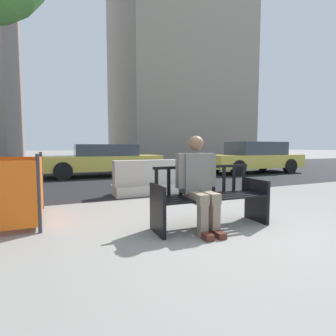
{
  "coord_description": "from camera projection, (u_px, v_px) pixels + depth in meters",
  "views": [
    {
      "loc": [
        -2.1,
        -2.92,
        1.16
      ],
      "look_at": [
        0.01,
        1.71,
        0.75
      ],
      "focal_mm": 28.0,
      "sensor_mm": 36.0,
      "label": 1
    }
  ],
  "objects": [
    {
      "name": "ground_plane",
      "position": [
        219.0,
        231.0,
        3.6
      ],
      "size": [
        200.0,
        200.0,
        0.0
      ],
      "primitive_type": "plane",
      "color": "gray"
    },
    {
      "name": "street_asphalt",
      "position": [
        102.0,
        173.0,
        11.49
      ],
      "size": [
        120.0,
        12.0,
        0.01
      ],
      "primitive_type": "cube",
      "color": "black",
      "rests_on": "ground"
    },
    {
      "name": "street_bench",
      "position": [
        210.0,
        200.0,
        3.79
      ],
      "size": [
        1.71,
        0.6,
        0.88
      ],
      "color": "black",
      "rests_on": "ground"
    },
    {
      "name": "seated_person",
      "position": [
        198.0,
        181.0,
        3.63
      ],
      "size": [
        0.58,
        0.73,
        1.31
      ],
      "color": "#66605B",
      "rests_on": "ground"
    },
    {
      "name": "jersey_barrier_centre",
      "position": [
        154.0,
        180.0,
        6.51
      ],
      "size": [
        2.01,
        0.7,
        0.84
      ],
      "color": "#ADA89E",
      "rests_on": "ground"
    },
    {
      "name": "car_taxi_near",
      "position": [
        102.0,
        160.0,
        10.4
      ],
      "size": [
        4.67,
        2.01,
        1.26
      ],
      "color": "#DBC64C",
      "rests_on": "ground"
    },
    {
      "name": "car_sedan_far",
      "position": [
        253.0,
        157.0,
        11.78
      ],
      "size": [
        4.51,
        2.05,
        1.39
      ],
      "color": "#DBC64C",
      "rests_on": "ground"
    }
  ]
}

